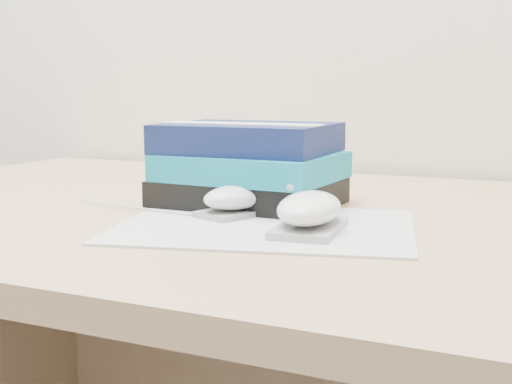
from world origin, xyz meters
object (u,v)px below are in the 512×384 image
at_px(mouse_front, 309,212).
at_px(mouse_rear, 238,199).
at_px(book_stack, 250,165).
at_px(pouch, 238,161).

bearing_deg(mouse_front, mouse_rear, 153.96).
bearing_deg(mouse_front, book_stack, 135.36).
relative_size(mouse_rear, pouch, 0.84).
distance_m(mouse_rear, book_stack, 0.09).
relative_size(mouse_front, pouch, 0.91).
bearing_deg(mouse_front, pouch, 132.70).
bearing_deg(book_stack, mouse_front, -44.64).
relative_size(mouse_rear, mouse_front, 0.91).
xyz_separation_m(book_stack, pouch, (-0.05, 0.07, -0.00)).
relative_size(mouse_rear, book_stack, 0.50).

